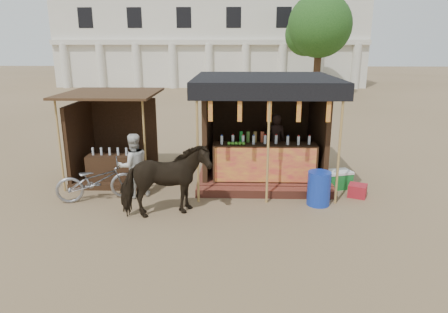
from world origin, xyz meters
The scene contains 11 objects.
ground centered at (0.00, 0.00, 0.00)m, with size 120.00×120.00×0.00m, color #846B4C.
main_stall centered at (1.01, 3.36, 1.02)m, with size 3.60×3.61×2.78m.
secondary_stall centered at (-3.17, 3.24, 0.85)m, with size 2.40×2.40×2.38m.
cow centered at (-1.22, 0.74, 0.79)m, with size 0.85×1.86×1.57m, color black.
motorbike centered at (-3.01, 1.59, 0.49)m, with size 0.64×1.85×0.97m, color gray.
bystander centered at (-2.18, 1.84, 0.78)m, with size 0.76×0.59×1.57m, color silver.
blue_barrel centered at (2.18, 1.47, 0.40)m, with size 0.52×0.52×0.79m, color #1635A7.
red_crate centered at (3.24, 2.00, 0.15)m, with size 0.41×0.39×0.30m, color maroon.
cooler centered at (2.91, 2.60, 0.23)m, with size 0.74×0.61×0.46m.
background_building centered at (-2.00, 29.94, 3.98)m, with size 26.00×7.45×8.18m.
tree centered at (5.81, 22.14, 4.63)m, with size 4.50×4.40×7.00m.
Camera 1 is at (0.27, -7.20, 3.60)m, focal length 32.00 mm.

